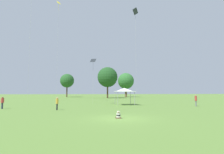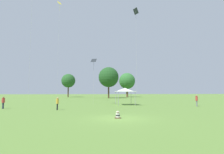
% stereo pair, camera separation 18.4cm
% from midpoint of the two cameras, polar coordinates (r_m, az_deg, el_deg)
% --- Properties ---
extents(ground_plane, '(300.00, 300.00, 0.00)m').
position_cam_midpoint_polar(ground_plane, '(14.83, 2.27, -13.37)').
color(ground_plane, '#567A33').
extents(seated_toddler, '(0.43, 0.54, 0.62)m').
position_cam_midpoint_polar(seated_toddler, '(14.82, 1.71, -12.41)').
color(seated_toddler, brown).
rests_on(seated_toddler, ground).
extents(person_standing_0, '(0.37, 0.37, 1.74)m').
position_cam_midpoint_polar(person_standing_0, '(29.57, 25.53, -6.61)').
color(person_standing_0, slate).
rests_on(person_standing_0, ground).
extents(person_standing_1, '(0.40, 0.40, 1.53)m').
position_cam_midpoint_polar(person_standing_1, '(22.40, -17.72, -7.91)').
color(person_standing_1, black).
rests_on(person_standing_1, ground).
extents(person_standing_2, '(0.44, 0.44, 1.58)m').
position_cam_midpoint_polar(person_standing_2, '(26.96, -32.34, -6.79)').
color(person_standing_2, '#282D42').
rests_on(person_standing_2, ground).
extents(canopy_tent, '(3.13, 3.13, 2.84)m').
position_cam_midpoint_polar(canopy_tent, '(29.56, 3.90, -4.23)').
color(canopy_tent, white).
rests_on(canopy_tent, ground).
extents(kite_0, '(0.77, 1.02, 15.77)m').
position_cam_midpoint_polar(kite_0, '(30.43, 7.45, 19.28)').
color(kite_0, '#1E2328').
rests_on(kite_0, ground).
extents(kite_1, '(1.13, 0.98, 8.12)m').
position_cam_midpoint_polar(kite_1, '(31.33, -6.34, 5.03)').
color(kite_1, '#1E2328').
rests_on(kite_1, ground).
extents(kite_3, '(0.89, 0.92, 20.38)m').
position_cam_midpoint_polar(kite_3, '(38.95, -17.25, 19.98)').
color(kite_3, yellow).
rests_on(kite_3, ground).
extents(distant_tree_0, '(7.05, 7.05, 10.85)m').
position_cam_midpoint_polar(distant_tree_0, '(61.22, -1.55, -0.06)').
color(distant_tree_0, '#473323').
rests_on(distant_tree_0, ground).
extents(distant_tree_1, '(5.70, 5.70, 9.66)m').
position_cam_midpoint_polar(distant_tree_1, '(74.98, -14.52, -1.19)').
color(distant_tree_1, '#473323').
rests_on(distant_tree_1, ground).
extents(distant_tree_2, '(6.76, 6.76, 10.12)m').
position_cam_midpoint_polar(distant_tree_2, '(73.79, 4.48, -1.34)').
color(distant_tree_2, brown).
rests_on(distant_tree_2, ground).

